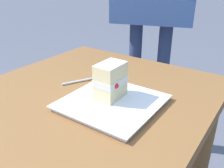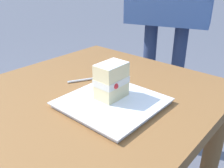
# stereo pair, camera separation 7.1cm
# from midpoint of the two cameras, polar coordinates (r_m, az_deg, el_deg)

# --- Properties ---
(patio_table) EXTENTS (1.23, 0.77, 0.71)m
(patio_table) POSITION_cam_midpoint_polar(r_m,az_deg,el_deg) (0.78, -17.59, -15.00)
(patio_table) COLOR brown
(patio_table) RESTS_ON ground
(dessert_plate) EXTENTS (0.27, 0.27, 0.02)m
(dessert_plate) POSITION_cam_midpoint_polar(r_m,az_deg,el_deg) (0.74, -2.76, -4.45)
(dessert_plate) COLOR white
(dessert_plate) RESTS_ON patio_table
(cake_slice) EXTENTS (0.10, 0.08, 0.11)m
(cake_slice) POSITION_cam_midpoint_polar(r_m,az_deg,el_deg) (0.74, -3.14, 0.70)
(cake_slice) COLOR beige
(cake_slice) RESTS_ON dessert_plate
(dessert_fork) EXTENTS (0.16, 0.09, 0.01)m
(dessert_fork) POSITION_cam_midpoint_polar(r_m,az_deg,el_deg) (0.92, -7.95, 1.02)
(dessert_fork) COLOR silver
(dessert_fork) RESTS_ON patio_table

